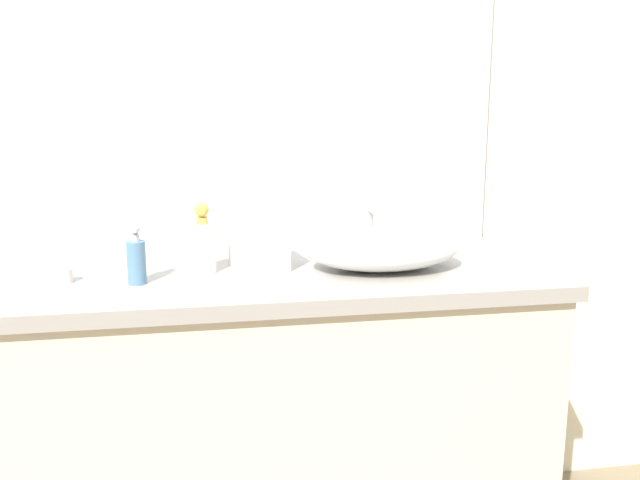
{
  "coord_description": "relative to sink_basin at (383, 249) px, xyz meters",
  "views": [
    {
      "loc": [
        -0.11,
        -1.42,
        1.36
      ],
      "look_at": [
        0.2,
        0.37,
        0.97
      ],
      "focal_mm": 39.48,
      "sensor_mm": 36.0,
      "label": 1
    }
  ],
  "objects": [
    {
      "name": "vanity_counter",
      "position": [
        -0.33,
        0.04,
        -0.5
      ],
      "size": [
        1.57,
        0.6,
        0.89
      ],
      "color": "beige",
      "rests_on": "ground"
    },
    {
      "name": "wall_mirror_panel",
      "position": [
        -0.33,
        0.34,
        0.56
      ],
      "size": [
        1.51,
        0.01,
        1.24
      ],
      "primitive_type": "cube",
      "color": "#B2BCC6",
      "rests_on": "vanity_counter"
    },
    {
      "name": "candle_jar",
      "position": [
        -0.82,
        0.0,
        -0.04
      ],
      "size": [
        0.05,
        0.05,
        0.04
      ],
      "primitive_type": "cylinder",
      "color": "silver",
      "rests_on": "vanity_counter"
    },
    {
      "name": "tissue_box",
      "position": [
        -0.33,
        0.06,
        0.02
      ],
      "size": [
        0.16,
        0.16,
        0.17
      ],
      "color": "beige",
      "rests_on": "vanity_counter"
    },
    {
      "name": "lotion_bottle",
      "position": [
        -0.64,
        -0.04,
        0.01
      ],
      "size": [
        0.05,
        0.05,
        0.15
      ],
      "color": "teal",
      "rests_on": "vanity_counter"
    },
    {
      "name": "soap_dispenser",
      "position": [
        -0.47,
        0.04,
        0.02
      ],
      "size": [
        0.06,
        0.06,
        0.19
      ],
      "color": "white",
      "rests_on": "vanity_counter"
    },
    {
      "name": "sink_basin",
      "position": [
        0.0,
        0.0,
        0.0
      ],
      "size": [
        0.41,
        0.27,
        0.11
      ],
      "primitive_type": "ellipsoid",
      "color": "silver",
      "rests_on": "vanity_counter"
    },
    {
      "name": "faucet",
      "position": [
        0.0,
        0.15,
        0.05
      ],
      "size": [
        0.03,
        0.14,
        0.18
      ],
      "color": "silver",
      "rests_on": "vanity_counter"
    },
    {
      "name": "bathroom_wall_rear",
      "position": [
        -0.37,
        0.38,
        0.36
      ],
      "size": [
        6.0,
        0.06,
        2.6
      ],
      "primitive_type": "cube",
      "color": "silver",
      "rests_on": "ground"
    }
  ]
}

